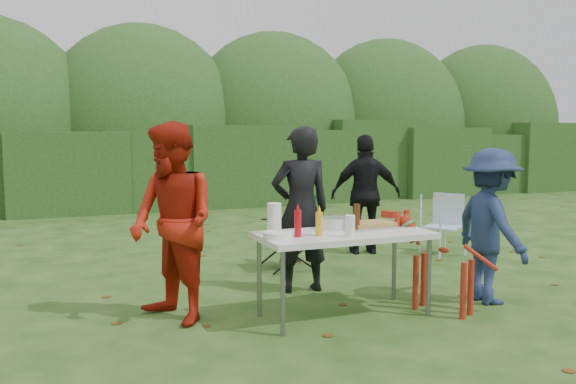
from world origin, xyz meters
name	(u,v)px	position (x,y,z in m)	size (l,w,h in m)	color
ground	(320,320)	(0.00, 0.00, 0.00)	(80.00, 80.00, 0.00)	#1E4211
hedge_row	(156,166)	(0.00, 8.00, 0.85)	(22.00, 1.40, 1.70)	#23471C
shrub_backdrop	(143,130)	(0.00, 9.60, 1.60)	(20.00, 2.60, 3.20)	#3D6628
folding_table	(344,238)	(0.24, 0.02, 0.69)	(1.50, 0.70, 0.74)	silver
person_cook	(301,209)	(0.21, 0.92, 0.83)	(0.60, 0.40, 1.65)	black
person_red_jacket	(173,223)	(-1.16, 0.42, 0.85)	(0.82, 0.64, 1.69)	#A51A0B
person_black_puffy	(366,194)	(1.73, 2.31, 0.78)	(0.91, 0.38, 1.55)	black
child	(491,226)	(1.71, -0.11, 0.72)	(0.94, 0.54, 1.45)	navy
dog	(443,265)	(1.10, -0.21, 0.43)	(0.90, 0.36, 0.85)	maroon
camping_chair	(287,231)	(0.45, 1.87, 0.44)	(0.56, 0.56, 0.89)	#12301D
lawn_chair	(443,224)	(2.62, 1.87, 0.39)	(0.47, 0.47, 0.79)	#4D99D5
food_tray	(371,227)	(0.56, 0.13, 0.75)	(0.45, 0.30, 0.02)	#B7B7BA
focaccia_bread	(371,224)	(0.56, 0.13, 0.78)	(0.40, 0.26, 0.04)	#B18943
mustard_bottle	(319,224)	(-0.04, -0.06, 0.84)	(0.06, 0.06, 0.20)	gold
ketchup_bottle	(298,224)	(-0.22, -0.04, 0.85)	(0.06, 0.06, 0.22)	#AE0C17
beer_bottle	(357,218)	(0.36, 0.03, 0.86)	(0.06, 0.06, 0.24)	#47230F
paper_towel_roll	(274,218)	(-0.34, 0.19, 0.87)	(0.12, 0.12, 0.26)	white
cup_stack	(350,226)	(0.18, -0.20, 0.83)	(0.08, 0.08, 0.18)	white
pasta_bowl	(334,223)	(0.23, 0.21, 0.79)	(0.26, 0.26, 0.10)	silver
plate_stack	(278,235)	(-0.40, -0.03, 0.77)	(0.24, 0.24, 0.05)	white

